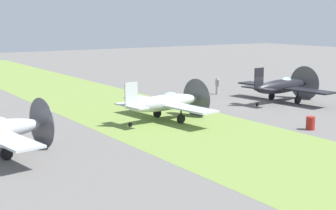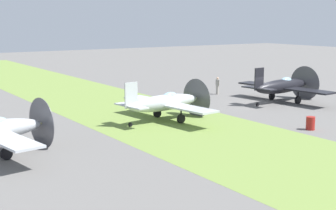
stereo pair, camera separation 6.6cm
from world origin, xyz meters
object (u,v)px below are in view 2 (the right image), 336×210
Objects in this scene: ground_crew_chief at (217,85)px; fuel_drum at (310,123)px; airplane_wingman at (165,103)px; airplane_lead at (283,86)px.

fuel_drum is (15.91, -4.79, -0.46)m from ground_crew_chief.
ground_crew_chief is at bearing 118.57° from airplane_wingman.
airplane_wingman is 10.34m from fuel_drum.
airplane_wingman is at bearing -90.98° from airplane_lead.
airplane_lead reaches higher than ground_crew_chief.
airplane_wingman reaches higher than fuel_drum.
fuel_drum is at bearing 168.35° from ground_crew_chief.
airplane_lead is at bearing 88.45° from airplane_wingman.
airplane_lead is 13.41m from airplane_wingman.
airplane_lead reaches higher than fuel_drum.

